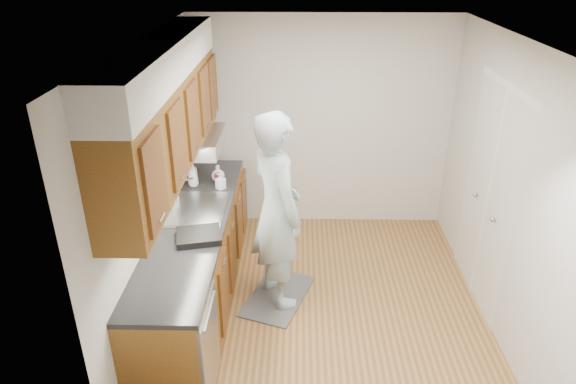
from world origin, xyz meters
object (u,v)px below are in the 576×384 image
object	(u,v)px
soap_bottle_a	(193,173)
dish_rack	(199,236)
person	(277,199)
soda_can	(218,179)
soap_bottle_c	(218,173)
soap_bottle_b	(220,181)
steel_can	(218,178)

from	to	relation	value
soap_bottle_a	dish_rack	distance (m)	1.08
soap_bottle_a	person	bearing A→B (deg)	-33.52
person	soda_can	bearing A→B (deg)	16.78
soap_bottle_c	dish_rack	distance (m)	1.17
soap_bottle_b	steel_can	size ratio (longest dim) A/B	1.46
soda_can	steel_can	size ratio (longest dim) A/B	0.96
person	steel_can	bearing A→B (deg)	15.61
soap_bottle_a	steel_can	bearing A→B (deg)	12.24
person	soap_bottle_b	world-z (taller)	person
soap_bottle_b	soda_can	bearing A→B (deg)	113.77
soap_bottle_b	soda_can	world-z (taller)	soap_bottle_b
soap_bottle_a	soda_can	distance (m)	0.26
soap_bottle_b	soap_bottle_c	xyz separation A→B (m)	(-0.05, 0.19, 0.00)
soda_can	steel_can	world-z (taller)	steel_can
person	soap_bottle_b	bearing A→B (deg)	19.90
person	soda_can	world-z (taller)	person
soap_bottle_b	dish_rack	bearing A→B (deg)	-92.83
soap_bottle_b	soap_bottle_c	size ratio (longest dim) A/B	0.97
soda_can	person	bearing A→B (deg)	-44.13
soap_bottle_c	dish_rack	bearing A→B (deg)	-89.77
soap_bottle_b	dish_rack	world-z (taller)	soap_bottle_b
soap_bottle_c	soda_can	xyz separation A→B (m)	(0.01, -0.09, -0.03)
soap_bottle_c	dish_rack	world-z (taller)	soap_bottle_c
steel_can	soda_can	bearing A→B (deg)	-104.18
soap_bottle_a	soap_bottle_b	distance (m)	0.30
steel_can	dish_rack	world-z (taller)	steel_can
soap_bottle_b	soap_bottle_a	bearing A→B (deg)	166.45
soap_bottle_a	dish_rack	size ratio (longest dim) A/B	0.74
person	soap_bottle_c	distance (m)	0.94
soap_bottle_a	dish_rack	xyz separation A→B (m)	(0.24, -1.05, -0.10)
person	soap_bottle_b	xyz separation A→B (m)	(-0.58, 0.51, -0.06)
person	soap_bottle_c	size ratio (longest dim) A/B	12.25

